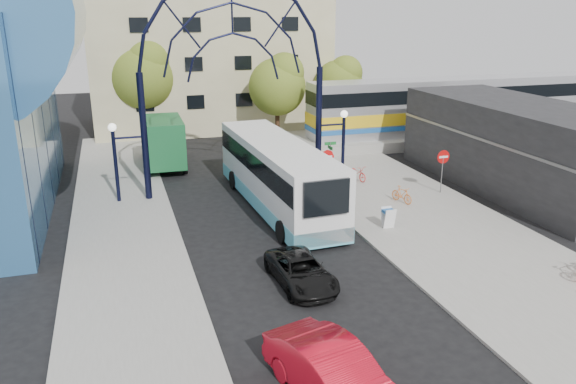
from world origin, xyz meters
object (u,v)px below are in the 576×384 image
object	(u,v)px
bike_near_a	(357,173)
bike_near_b	(402,195)
sandwich_board	(388,215)
black_suv	(301,271)
stop_sign	(327,161)
gateway_arch	(233,40)
city_bus	(277,174)
train_car	(460,104)
tree_north_a	(279,84)
do_not_enter_sign	(443,161)
street_name_sign	(330,155)
red_sedan	(335,376)
green_truck	(163,142)
tree_north_b	(143,74)
tree_north_c	(340,82)

from	to	relation	value
bike_near_a	bike_near_b	bearing A→B (deg)	-96.47
sandwich_board	black_suv	bearing A→B (deg)	-144.71
stop_sign	sandwich_board	world-z (taller)	stop_sign
gateway_arch	city_bus	distance (m)	7.59
black_suv	bike_near_b	distance (m)	10.95
sandwich_board	train_car	bearing A→B (deg)	48.05
tree_north_a	train_car	bearing A→B (deg)	-15.80
stop_sign	train_car	xyz separation A→B (m)	(15.20, 10.00, 0.91)
do_not_enter_sign	street_name_sign	distance (m)	6.36
red_sedan	bike_near_b	bearing A→B (deg)	40.26
tree_north_a	green_truck	bearing A→B (deg)	-152.26
sandwich_board	train_car	xyz separation A→B (m)	(14.40, 16.02, 2.16)
street_name_sign	red_sedan	world-z (taller)	street_name_sign
gateway_arch	bike_near_a	world-z (taller)	gateway_arch
tree_north_b	red_sedan	distance (m)	35.08
city_bus	bike_near_a	bearing A→B (deg)	23.89
black_suv	bike_near_a	xyz separation A→B (m)	(7.63, 11.85, 0.02)
bike_near_b	train_car	bearing A→B (deg)	31.10
stop_sign	train_car	world-z (taller)	train_car
sandwich_board	bike_near_b	world-z (taller)	sandwich_board
train_car	green_truck	xyz separation A→B (m)	(-23.50, -1.14, -1.20)
train_car	do_not_enter_sign	bearing A→B (deg)	-126.87
bike_near_a	city_bus	bearing A→B (deg)	-167.43
sandwich_board	red_sedan	bearing A→B (deg)	-123.48
street_name_sign	bike_near_a	xyz separation A→B (m)	(2.24, 1.12, -1.55)
stop_sign	red_sedan	world-z (taller)	stop_sign
train_car	street_name_sign	bearing A→B (deg)	-147.58
tree_north_c	gateway_arch	bearing A→B (deg)	-131.04
tree_north_a	bike_near_a	world-z (taller)	tree_north_a
stop_sign	train_car	bearing A→B (deg)	33.34
gateway_arch	bike_near_b	bearing A→B (deg)	-31.40
street_name_sign	red_sedan	size ratio (longest dim) A/B	0.58
train_car	black_suv	bearing A→B (deg)	-135.10
stop_sign	bike_near_a	world-z (taller)	stop_sign
do_not_enter_sign	tree_north_c	size ratio (longest dim) A/B	0.38
gateway_arch	green_truck	bearing A→B (deg)	117.05
street_name_sign	city_bus	world-z (taller)	city_bus
city_bus	green_truck	xyz separation A→B (m)	(-4.99, 10.09, -0.15)
sandwich_board	bike_near_b	xyz separation A→B (m)	(2.43, 3.13, -0.17)
black_suv	bike_near_a	size ratio (longest dim) A/B	2.32
train_car	black_suv	distance (m)	28.61
tree_north_b	red_sedan	size ratio (longest dim) A/B	1.64
green_truck	city_bus	bearing A→B (deg)	-62.24
red_sedan	sandwich_board	bearing A→B (deg)	41.27
tree_north_b	black_suv	bearing A→B (deg)	-82.53
street_name_sign	red_sedan	bearing A→B (deg)	-111.13
tree_north_b	city_bus	size ratio (longest dim) A/B	0.62
red_sedan	bike_near_a	distance (m)	20.57
train_car	sandwich_board	bearing A→B (deg)	-131.95
gateway_arch	bike_near_a	distance (m)	10.91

